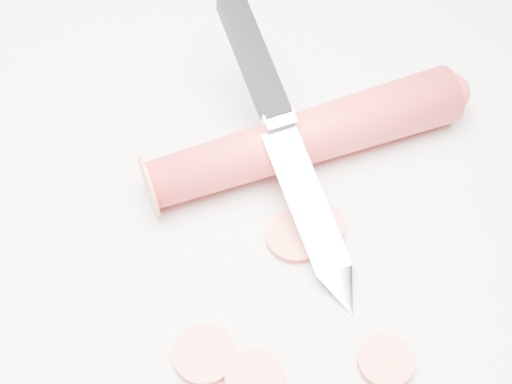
# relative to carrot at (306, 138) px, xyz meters

# --- Properties ---
(ground) EXTENTS (2.40, 2.40, 0.00)m
(ground) POSITION_rel_carrot_xyz_m (0.01, -0.04, -0.02)
(ground) COLOR silver
(ground) RESTS_ON ground
(carrot) EXTENTS (0.19, 0.16, 0.04)m
(carrot) POSITION_rel_carrot_xyz_m (0.00, 0.00, 0.00)
(carrot) COLOR red
(carrot) RESTS_ON ground
(carrot_slice_0) EXTENTS (0.03, 0.03, 0.01)m
(carrot_slice_0) POSITION_rel_carrot_xyz_m (0.01, -0.16, -0.02)
(carrot_slice_0) COLOR #F1704E
(carrot_slice_0) RESTS_ON ground
(carrot_slice_1) EXTENTS (0.03, 0.03, 0.01)m
(carrot_slice_1) POSITION_rel_carrot_xyz_m (0.02, -0.05, -0.02)
(carrot_slice_1) COLOR #F1704E
(carrot_slice_1) RESTS_ON ground
(carrot_slice_2) EXTENTS (0.04, 0.04, 0.01)m
(carrot_slice_2) POSITION_rel_carrot_xyz_m (0.01, -0.07, -0.02)
(carrot_slice_2) COLOR #F1704E
(carrot_slice_2) RESTS_ON ground
(carrot_slice_3) EXTENTS (0.03, 0.03, 0.01)m
(carrot_slice_3) POSITION_rel_carrot_xyz_m (0.08, -0.13, -0.02)
(carrot_slice_3) COLOR #F1704E
(carrot_slice_3) RESTS_ON ground
(carrot_slice_4) EXTENTS (0.04, 0.04, 0.01)m
(carrot_slice_4) POSITION_rel_carrot_xyz_m (-0.02, -0.16, -0.02)
(carrot_slice_4) COLOR #F1704E
(carrot_slice_4) RESTS_ON ground
(kitchen_knife) EXTENTS (0.16, 0.19, 0.08)m
(kitchen_knife) POSITION_rel_carrot_xyz_m (-0.01, -0.02, 0.02)
(kitchen_knife) COLOR silver
(kitchen_knife) RESTS_ON ground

